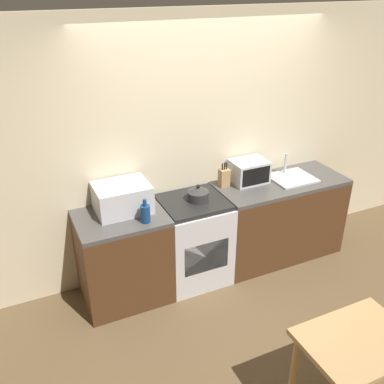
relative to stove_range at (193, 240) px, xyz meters
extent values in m
plane|color=brown|center=(0.30, -0.78, -0.45)|extent=(16.00, 16.00, 0.00)
cube|color=beige|center=(0.30, 0.34, 0.85)|extent=(10.00, 0.06, 2.60)
cube|color=#4C2D19|center=(-0.73, 0.00, -0.02)|extent=(0.81, 0.62, 0.86)
cube|color=#474442|center=(-0.73, 0.00, 0.43)|extent=(0.81, 0.62, 0.04)
cube|color=#4C2D19|center=(1.02, 0.00, -0.02)|extent=(1.41, 0.62, 0.86)
cube|color=#474442|center=(1.02, 0.00, 0.43)|extent=(1.41, 0.62, 0.04)
cube|color=silver|center=(0.00, 0.00, -0.02)|extent=(0.64, 0.62, 0.86)
cube|color=black|center=(0.00, 0.00, 0.43)|extent=(0.62, 0.57, 0.04)
cube|color=black|center=(0.00, -0.30, -0.02)|extent=(0.46, 0.02, 0.32)
cylinder|color=#2D2D2D|center=(0.05, -0.01, 0.50)|extent=(0.21, 0.21, 0.09)
cone|color=#2D2D2D|center=(0.05, -0.01, 0.57)|extent=(0.20, 0.20, 0.04)
sphere|color=black|center=(0.05, -0.01, 0.60)|extent=(0.04, 0.04, 0.04)
cube|color=silver|center=(-0.67, 0.10, 0.58)|extent=(0.49, 0.39, 0.26)
cube|color=black|center=(-0.67, -0.09, 0.58)|extent=(0.43, 0.01, 0.21)
cylinder|color=navy|center=(-0.55, -0.18, 0.53)|extent=(0.09, 0.09, 0.16)
cylinder|color=navy|center=(-0.55, -0.18, 0.64)|extent=(0.03, 0.03, 0.06)
cube|color=tan|center=(0.42, 0.16, 0.55)|extent=(0.10, 0.09, 0.19)
cylinder|color=black|center=(0.40, 0.16, 0.67)|extent=(0.01, 0.01, 0.07)
cylinder|color=black|center=(0.42, 0.16, 0.67)|extent=(0.01, 0.01, 0.07)
cylinder|color=black|center=(0.45, 0.16, 0.67)|extent=(0.01, 0.01, 0.07)
cube|color=silver|center=(0.70, 0.15, 0.57)|extent=(0.37, 0.29, 0.23)
cube|color=black|center=(0.70, 0.01, 0.57)|extent=(0.32, 0.01, 0.19)
cube|color=silver|center=(1.16, 0.00, 0.46)|extent=(0.45, 0.39, 0.02)
cylinder|color=silver|center=(1.16, 0.14, 0.58)|extent=(0.03, 0.03, 0.22)
cube|color=tan|center=(0.31, -1.90, 0.26)|extent=(0.75, 0.55, 0.04)
cylinder|color=tan|center=(-0.01, -1.68, -0.10)|extent=(0.05, 0.05, 0.69)
cylinder|color=tan|center=(0.62, -1.68, -0.10)|extent=(0.05, 0.05, 0.69)
camera|label=1|loc=(-1.54, -3.29, 2.39)|focal=40.00mm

